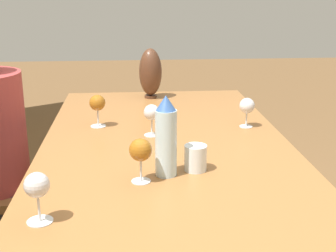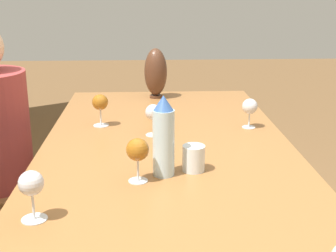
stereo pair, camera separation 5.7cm
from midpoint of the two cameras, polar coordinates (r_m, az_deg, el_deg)
dining_table at (r=1.63m, az=1.35°, el=-7.74°), size 2.45×1.00×0.74m
water_bottle at (r=1.54m, az=0.51°, el=-1.37°), size 0.07×0.07×0.28m
water_tumbler at (r=1.61m, az=4.15°, el=-3.94°), size 0.08×0.08×0.09m
vase at (r=2.60m, az=-0.88°, el=6.55°), size 0.13×0.13×0.28m
wine_glass_0 at (r=1.95m, az=-0.98°, el=1.56°), size 0.07×0.07×0.13m
wine_glass_1 at (r=1.30m, az=-15.13°, el=-6.96°), size 0.07×0.07×0.14m
wine_glass_3 at (r=2.10m, az=10.70°, el=2.28°), size 0.07×0.07×0.13m
wine_glass_4 at (r=1.50m, az=-2.64°, el=-3.02°), size 0.07×0.07×0.15m
wine_glass_5 at (r=2.10m, az=-7.51°, el=2.78°), size 0.07×0.07×0.15m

